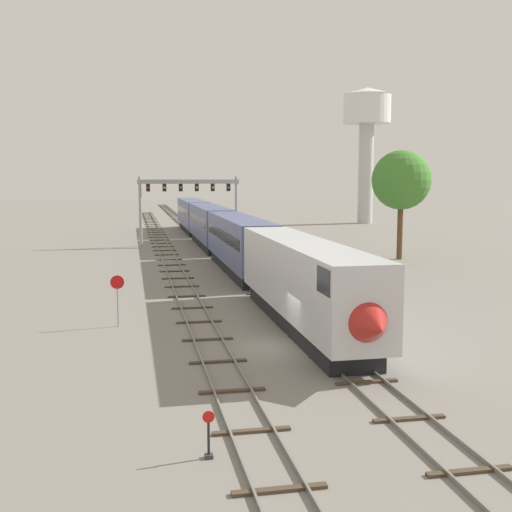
{
  "coord_description": "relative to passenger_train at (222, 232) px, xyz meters",
  "views": [
    {
      "loc": [
        -7.22,
        -29.59,
        8.3
      ],
      "look_at": [
        1.0,
        12.0,
        3.0
      ],
      "focal_mm": 44.83,
      "sensor_mm": 36.0,
      "label": 1
    }
  ],
  "objects": [
    {
      "name": "trackside_tree_left",
      "position": [
        17.33,
        -5.03,
        5.29
      ],
      "size": [
        5.89,
        5.89,
        10.88
      ],
      "color": "brown",
      "rests_on": "ground"
    },
    {
      "name": "switch_stand",
      "position": [
        -7.1,
        -46.89,
        -2.08
      ],
      "size": [
        0.36,
        0.24,
        1.46
      ],
      "color": "black",
      "rests_on": "ground"
    },
    {
      "name": "track_main",
      "position": [
        0.0,
        24.74,
        -2.54
      ],
      "size": [
        2.6,
        200.0,
        0.16
      ],
      "color": "slate",
      "rests_on": "ground"
    },
    {
      "name": "ground_plane",
      "position": [
        -2.0,
        -35.26,
        -2.6
      ],
      "size": [
        400.0,
        400.0,
        0.0
      ],
      "primitive_type": "plane",
      "color": "gray"
    },
    {
      "name": "water_tower",
      "position": [
        31.89,
        42.97,
        15.38
      ],
      "size": [
        8.37,
        8.37,
        23.66
      ],
      "color": "beige",
      "rests_on": "ground"
    },
    {
      "name": "passenger_train",
      "position": [
        0.0,
        0.0,
        0.0
      ],
      "size": [
        3.04,
        83.36,
        4.8
      ],
      "color": "silver",
      "rests_on": "ground"
    },
    {
      "name": "signal_gantry",
      "position": [
        -2.25,
        11.78,
        3.49
      ],
      "size": [
        12.1,
        0.49,
        8.27
      ],
      "color": "#999BA0",
      "rests_on": "ground"
    },
    {
      "name": "track_near",
      "position": [
        -5.5,
        4.74,
        -2.54
      ],
      "size": [
        2.6,
        160.0,
        0.16
      ],
      "color": "slate",
      "rests_on": "ground"
    },
    {
      "name": "stop_sign",
      "position": [
        -10.0,
        -29.28,
        -0.73
      ],
      "size": [
        0.76,
        0.08,
        2.88
      ],
      "color": "gray",
      "rests_on": "ground"
    }
  ]
}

